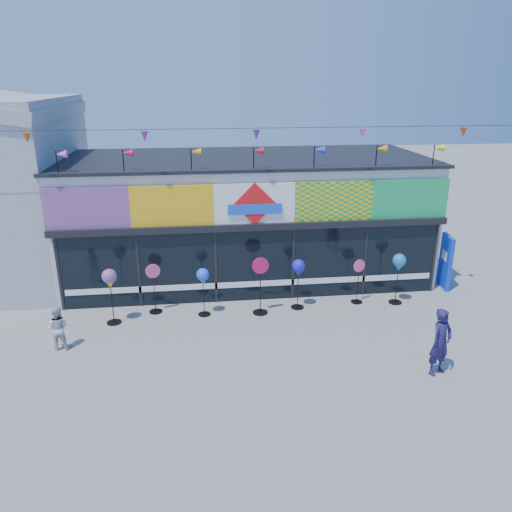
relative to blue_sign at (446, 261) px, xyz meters
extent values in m
plane|color=gray|center=(-6.37, -3.68, -0.90)|extent=(80.00, 80.00, 0.00)
cube|color=silver|center=(-6.37, 2.32, 1.10)|extent=(12.00, 5.00, 4.00)
cube|color=black|center=(-6.37, -0.24, 0.25)|extent=(11.60, 0.12, 2.30)
cube|color=black|center=(-6.37, -0.28, 1.50)|extent=(12.00, 0.30, 0.20)
cube|color=white|center=(-6.37, -0.27, -0.35)|extent=(11.40, 0.10, 0.18)
cube|color=black|center=(-6.37, 2.32, 3.15)|extent=(12.20, 5.20, 0.10)
cube|color=black|center=(-12.17, -0.25, 0.25)|extent=(0.08, 0.14, 2.30)
cube|color=black|center=(-9.87, -0.25, 0.25)|extent=(0.08, 0.14, 2.30)
cube|color=black|center=(-7.57, -0.25, 0.25)|extent=(0.08, 0.14, 2.30)
cube|color=black|center=(-5.17, -0.25, 0.25)|extent=(0.08, 0.14, 2.30)
cube|color=black|center=(-2.87, -0.25, 0.25)|extent=(0.08, 0.14, 2.30)
cube|color=black|center=(-0.57, -0.25, 0.25)|extent=(0.08, 0.14, 2.30)
cube|color=red|center=(-11.17, -0.26, 2.20)|extent=(2.40, 0.08, 1.20)
cube|color=yellow|center=(-8.77, -0.26, 2.20)|extent=(2.40, 0.08, 1.20)
cube|color=white|center=(-6.37, -0.26, 2.20)|extent=(2.40, 0.08, 1.20)
cube|color=yellow|center=(-3.97, -0.26, 2.20)|extent=(2.40, 0.08, 1.20)
cube|color=green|center=(-1.57, -0.26, 2.20)|extent=(2.40, 0.08, 1.20)
cube|color=red|center=(-6.37, -0.32, 2.20)|extent=(1.27, 0.06, 1.27)
cube|color=blue|center=(-6.37, -0.34, 2.05)|extent=(1.60, 0.05, 0.30)
cube|color=#17961B|center=(-10.40, -0.20, 0.02)|extent=(0.78, 0.03, 0.78)
cube|color=#CBDB12|center=(-9.06, -0.20, 0.34)|extent=(0.92, 0.03, 0.92)
cube|color=#FC54D7|center=(-7.71, -0.20, 0.57)|extent=(0.78, 0.03, 0.78)
cube|color=#1A83DE|center=(-6.37, -0.20, 0.03)|extent=(0.92, 0.03, 0.92)
cube|color=purple|center=(-5.03, -0.20, 0.34)|extent=(0.78, 0.03, 0.78)
cube|color=#1B85E7|center=(-3.69, -0.20, 0.68)|extent=(0.92, 0.03, 0.92)
cube|color=#5925AF|center=(-2.34, -0.20, 0.05)|extent=(0.78, 0.03, 0.78)
cylinder|color=black|center=(-11.87, -0.03, 3.45)|extent=(0.03, 0.03, 0.70)
cone|color=#FB53CF|center=(-11.73, -0.03, 3.70)|extent=(0.30, 0.22, 0.22)
cylinder|color=black|center=(-10.07, -0.03, 3.45)|extent=(0.03, 0.03, 0.70)
cone|color=red|center=(-9.93, -0.03, 3.70)|extent=(0.30, 0.22, 0.22)
cylinder|color=black|center=(-8.17, -0.03, 3.45)|extent=(0.03, 0.03, 0.70)
cone|color=orange|center=(-8.03, -0.03, 3.70)|extent=(0.30, 0.22, 0.22)
cylinder|color=black|center=(-6.37, -0.03, 3.45)|extent=(0.03, 0.03, 0.70)
cone|color=red|center=(-6.23, -0.03, 3.70)|extent=(0.30, 0.22, 0.22)
cylinder|color=black|center=(-4.57, -0.03, 3.45)|extent=(0.03, 0.03, 0.70)
cone|color=blue|center=(-4.43, -0.03, 3.70)|extent=(0.30, 0.22, 0.22)
cylinder|color=black|center=(-2.67, -0.03, 3.45)|extent=(0.03, 0.03, 0.70)
cone|color=orange|center=(-2.53, -0.03, 3.70)|extent=(0.30, 0.22, 0.22)
cylinder|color=black|center=(-0.87, -0.03, 3.45)|extent=(0.03, 0.03, 0.70)
cone|color=#CBF614|center=(-0.73, -0.03, 3.70)|extent=(0.30, 0.22, 0.22)
cylinder|color=black|center=(-6.37, -0.68, 4.40)|extent=(16.00, 0.01, 0.01)
cone|color=#CC5213|center=(-12.37, -0.68, 4.22)|extent=(0.20, 0.20, 0.28)
cone|color=#A32399|center=(-9.37, -0.68, 4.22)|extent=(0.20, 0.20, 0.28)
cone|color=purple|center=(-6.37, -0.68, 4.22)|extent=(0.20, 0.20, 0.28)
cone|color=#E54CB6|center=(-3.37, -0.68, 4.22)|extent=(0.20, 0.20, 0.28)
cone|color=red|center=(-0.37, -0.68, 4.22)|extent=(0.20, 0.20, 0.28)
cube|color=#0D3ACA|center=(0.00, 0.00, 0.00)|extent=(0.25, 0.90, 1.78)
cube|color=white|center=(-0.07, 0.00, 0.22)|extent=(0.09, 0.40, 0.31)
cylinder|color=black|center=(-10.54, -1.35, -0.88)|extent=(0.42, 0.42, 0.03)
cylinder|color=black|center=(-10.54, -1.35, -0.19)|extent=(0.02, 0.02, 1.35)
sphere|color=yellow|center=(-10.54, -1.35, 0.54)|extent=(0.42, 0.42, 0.42)
cone|color=yellow|center=(-10.54, -1.35, 0.28)|extent=(0.21, 0.21, 0.19)
cylinder|color=black|center=(-9.41, -0.79, -0.88)|extent=(0.39, 0.39, 0.03)
cylinder|color=black|center=(-9.41, -0.79, -0.24)|extent=(0.02, 0.02, 1.26)
cylinder|color=#D44677|center=(-9.41, -0.79, 0.42)|extent=(0.42, 0.15, 0.43)
cylinder|color=black|center=(-7.97, -1.15, -0.88)|extent=(0.37, 0.37, 0.03)
cylinder|color=black|center=(-7.97, -1.15, -0.27)|extent=(0.02, 0.02, 1.20)
sphere|color=blue|center=(-7.97, -1.15, 0.38)|extent=(0.37, 0.37, 0.37)
cone|color=blue|center=(-7.97, -1.15, 0.15)|extent=(0.19, 0.19, 0.17)
cylinder|color=black|center=(-6.32, -1.23, -0.88)|extent=(0.45, 0.45, 0.03)
cylinder|color=black|center=(-6.32, -1.23, -0.14)|extent=(0.03, 0.03, 1.45)
cylinder|color=#C51252|center=(-6.32, -1.23, 0.61)|extent=(0.49, 0.10, 0.49)
cylinder|color=black|center=(-5.15, -1.01, -0.88)|extent=(0.39, 0.39, 0.03)
cylinder|color=black|center=(-5.15, -1.01, -0.22)|extent=(0.02, 0.02, 1.28)
sphere|color=#2018CD|center=(-5.15, -1.01, 0.47)|extent=(0.39, 0.39, 0.39)
cone|color=#2018CD|center=(-5.15, -1.01, 0.22)|extent=(0.20, 0.20, 0.18)
cylinder|color=black|center=(-3.24, -0.86, -0.88)|extent=(0.36, 0.36, 0.03)
cylinder|color=black|center=(-3.24, -0.86, -0.29)|extent=(0.02, 0.02, 1.17)
cylinder|color=#F65283|center=(-3.24, -0.86, 0.32)|extent=(0.38, 0.16, 0.39)
cylinder|color=black|center=(-2.06, -1.03, -0.88)|extent=(0.41, 0.41, 0.03)
cylinder|color=black|center=(-2.06, -1.03, -0.20)|extent=(0.02, 0.02, 1.32)
sphere|color=blue|center=(-2.06, -1.03, 0.51)|extent=(0.41, 0.41, 0.41)
cone|color=blue|center=(-2.06, -1.03, 0.25)|extent=(0.20, 0.20, 0.18)
imported|color=#1F1748|center=(-2.59, -4.92, -0.07)|extent=(0.71, 0.61, 1.64)
imported|color=beige|center=(-11.71, -2.63, -0.31)|extent=(0.60, 0.38, 1.18)
camera|label=1|loc=(-8.09, -14.51, 5.67)|focal=35.00mm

